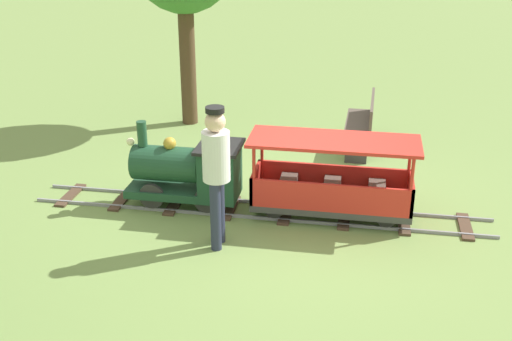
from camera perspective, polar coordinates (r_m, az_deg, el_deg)
name	(u,v)px	position (r m, az deg, el deg)	size (l,w,h in m)	color
ground_plane	(288,214)	(7.90, 2.91, -3.88)	(60.00, 60.00, 0.00)	#75934C
track	(258,210)	(7.94, 0.18, -3.56)	(0.67, 5.70, 0.04)	gray
locomotive	(189,170)	(7.93, -6.05, 0.00)	(0.63, 1.45, 1.05)	#1E472D
passenger_car	(332,185)	(7.68, 6.82, -1.33)	(0.73, 2.00, 0.97)	#3F3F3F
conductor_person	(216,167)	(6.80, -3.58, 0.35)	(0.30, 0.30, 1.62)	#282D47
park_bench	(362,124)	(9.91, 9.50, 4.14)	(1.31, 0.42, 0.82)	brown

